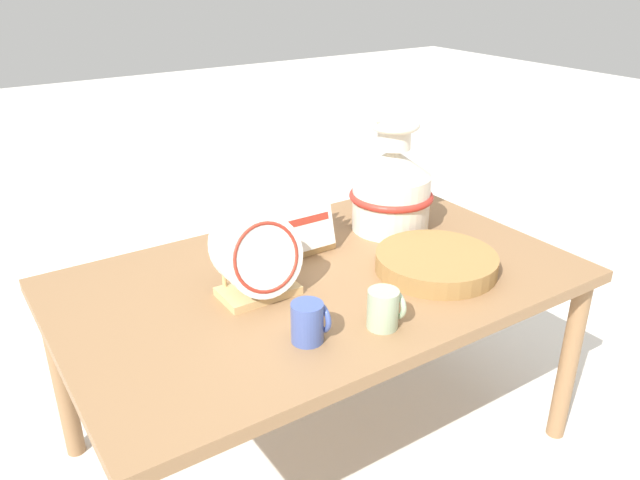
% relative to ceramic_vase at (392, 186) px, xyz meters
% --- Properties ---
extents(ground_plane, '(14.00, 14.00, 0.00)m').
position_rel_ceramic_vase_xyz_m(ground_plane, '(-0.38, -0.15, -0.76)').
color(ground_plane, silver).
extents(display_table, '(1.44, 0.89, 0.61)m').
position_rel_ceramic_vase_xyz_m(display_table, '(-0.38, -0.15, -0.21)').
color(display_table, olive).
rests_on(display_table, ground_plane).
extents(ceramic_vase, '(0.27, 0.27, 0.36)m').
position_rel_ceramic_vase_xyz_m(ceramic_vase, '(0.00, 0.00, 0.00)').
color(ceramic_vase, silver).
rests_on(ceramic_vase, display_table).
extents(dish_rack_round_plates, '(0.21, 0.17, 0.24)m').
position_rel_ceramic_vase_xyz_m(dish_rack_round_plates, '(-0.58, -0.16, -0.05)').
color(dish_rack_round_plates, tan).
rests_on(dish_rack_round_plates, display_table).
extents(dish_rack_square_plates, '(0.20, 0.16, 0.20)m').
position_rel_ceramic_vase_xyz_m(dish_rack_square_plates, '(-0.34, 0.03, -0.07)').
color(dish_rack_square_plates, tan).
rests_on(dish_rack_square_plates, display_table).
extents(wicker_charger_stack, '(0.35, 0.35, 0.05)m').
position_rel_ceramic_vase_xyz_m(wicker_charger_stack, '(-0.09, -0.31, -0.12)').
color(wicker_charger_stack, olive).
rests_on(wicker_charger_stack, display_table).
extents(mug_cobalt_glaze, '(0.08, 0.08, 0.10)m').
position_rel_ceramic_vase_xyz_m(mug_cobalt_glaze, '(-0.58, -0.41, -0.10)').
color(mug_cobalt_glaze, '#42569E').
rests_on(mug_cobalt_glaze, display_table).
extents(mug_sage_glaze, '(0.08, 0.08, 0.10)m').
position_rel_ceramic_vase_xyz_m(mug_sage_glaze, '(-0.40, -0.46, -0.10)').
color(mug_sage_glaze, '#9EB28E').
rests_on(mug_sage_glaze, display_table).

